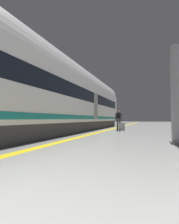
{
  "coord_description": "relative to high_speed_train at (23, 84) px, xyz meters",
  "views": [
    {
      "loc": [
        2.44,
        0.78,
        0.9
      ],
      "look_at": [
        -0.08,
        7.73,
        1.2
      ],
      "focal_mm": 27.6,
      "sensor_mm": 36.0,
      "label": 1
    }
  ],
  "objects": [
    {
      "name": "tactile_edge_band",
      "position": [
        1.84,
        2.83,
        -2.5
      ],
      "size": [
        0.74,
        80.0,
        0.01
      ],
      "primitive_type": "cube",
      "color": "slate",
      "rests_on": "ground"
    },
    {
      "name": "passenger_near",
      "position": [
        3.2,
        6.77,
        -1.53
      ],
      "size": [
        0.51,
        0.35,
        1.64
      ],
      "color": "#383842",
      "rests_on": "ground"
    },
    {
      "name": "safety_line_strip",
      "position": [
        2.23,
        2.83,
        -2.5
      ],
      "size": [
        0.36,
        80.0,
        0.01
      ],
      "primitive_type": "cube",
      "color": "yellow",
      "rests_on": "ground"
    },
    {
      "name": "platform_pillar",
      "position": [
        6.48,
        0.58,
        -0.78
      ],
      "size": [
        0.56,
        0.56,
        3.6
      ],
      "color": "gray",
      "rests_on": "ground"
    },
    {
      "name": "suitcase_near",
      "position": [
        3.51,
        6.48,
        -2.17
      ],
      "size": [
        0.38,
        0.24,
        0.62
      ],
      "color": "#9E9EA3",
      "rests_on": "ground"
    },
    {
      "name": "high_speed_train",
      "position": [
        0.0,
        0.0,
        0.0
      ],
      "size": [
        2.94,
        33.61,
        4.97
      ],
      "color": "#38383D",
      "rests_on": "ground"
    }
  ]
}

